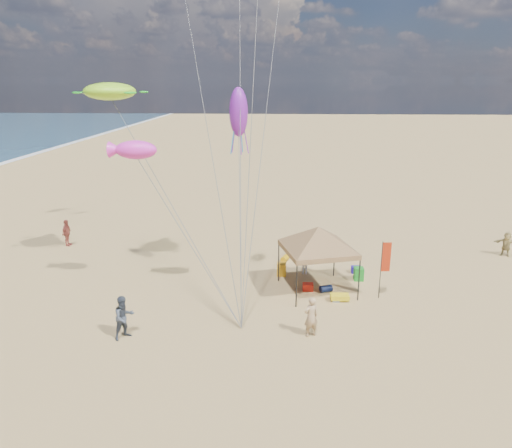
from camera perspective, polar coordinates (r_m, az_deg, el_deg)
The scene contains 19 objects.
ground at distance 20.71m, azimuth -0.46°, elevation -13.10°, with size 280.00×280.00×0.00m, color tan.
canopy_tent at distance 23.76m, azimuth 7.46°, elevation -0.63°, with size 6.13×6.13×3.93m.
feather_flag at distance 23.93m, azimuth 15.10°, elevation -4.22°, with size 0.45×0.07×2.96m.
cooler_red at distance 24.75m, azimuth 6.21°, elevation -7.48°, with size 0.54×0.38×0.38m, color red.
cooler_blue at distance 27.35m, azimuth 11.85°, elevation -5.35°, with size 0.54×0.38×0.38m, color #201297.
bag_navy at distance 24.71m, azimuth 8.35°, elevation -7.64°, with size 0.36×0.36×0.60m, color #0E193E.
bag_orange at distance 28.47m, azimuth 3.46°, elevation -4.13°, with size 0.36×0.36×0.60m, color #D89C0C.
chair_green at distance 26.39m, azimuth 12.13°, elevation -5.83°, with size 0.50×0.50×0.70m, color #198922.
chair_yellow at distance 26.43m, azimuth 3.05°, elevation -5.41°, with size 0.50×0.50×0.70m, color gold.
crate_grey at distance 23.81m, azimuth 9.51°, elevation -8.78°, with size 0.34×0.30×0.28m, color slate.
beach_cart at distance 23.90m, azimuth 9.95°, elevation -8.54°, with size 0.90×0.50×0.24m, color yellow.
person_near_a at distance 20.37m, azimuth 6.57°, elevation -10.92°, with size 0.65×0.42×1.77m, color tan.
person_near_b at distance 20.81m, azimuth -15.46°, elevation -10.68°, with size 0.91×0.71×1.87m, color #3A4350.
person_near_c at distance 26.58m, azimuth 5.84°, elevation -4.33°, with size 1.02×0.59×1.59m, color silver.
person_far_a at distance 33.19m, azimuth -21.63°, elevation -0.98°, with size 1.03×0.43×1.76m, color #B05043.
person_far_c at distance 32.90m, azimuth 27.69°, elevation -2.12°, with size 1.41×0.45×1.52m, color tan.
turtle_kite at distance 25.90m, azimuth -17.05°, elevation 14.89°, with size 2.63×2.10×0.88m, color #9AEE22.
fish_kite at distance 22.72m, azimuth -14.12°, elevation 8.58°, with size 1.94×0.97×0.86m, color #F432CD.
squid_kite at distance 23.29m, azimuth -2.09°, elevation 13.19°, with size 0.89×0.89×2.31m, color purple.
Camera 1 is at (1.13, -17.93, 10.29)m, focal length 33.55 mm.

